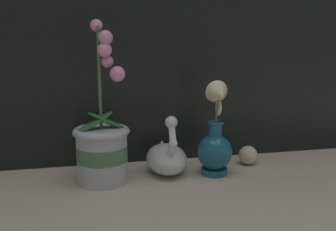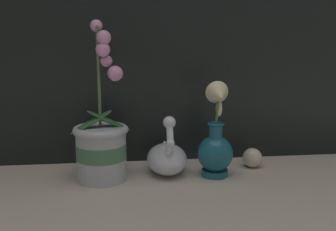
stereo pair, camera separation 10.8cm
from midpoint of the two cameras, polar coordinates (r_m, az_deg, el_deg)
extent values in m
plane|color=#BCB2A3|center=(1.01, 6.22, -10.95)|extent=(2.80, 2.80, 0.00)
cylinder|color=#B2BCCC|center=(1.07, -6.81, -5.53)|extent=(0.13, 0.13, 0.15)
cylinder|color=#477A56|center=(1.07, -6.82, -5.15)|extent=(0.14, 0.14, 0.04)
torus|color=#B2BCCC|center=(1.05, -6.89, -2.12)|extent=(0.15, 0.15, 0.02)
cylinder|color=#4C6B3D|center=(1.03, -7.08, 5.47)|extent=(0.01, 0.01, 0.26)
ellipsoid|color=#2D6038|center=(1.05, -5.67, -0.82)|extent=(0.13, 0.06, 0.07)
ellipsoid|color=#2D6038|center=(1.04, -8.17, -0.99)|extent=(0.12, 0.07, 0.07)
sphere|color=#DB8EC6|center=(1.04, -7.40, 12.80)|extent=(0.03, 0.03, 0.03)
sphere|color=#DB8EC6|center=(1.01, -6.24, 11.18)|extent=(0.04, 0.04, 0.04)
sphere|color=#DB8EC6|center=(1.00, -6.38, 9.48)|extent=(0.04, 0.04, 0.04)
sphere|color=#DB8EC6|center=(1.02, -5.95, 7.86)|extent=(0.03, 0.03, 0.03)
sphere|color=#DB8EC6|center=(1.00, -4.61, 6.09)|extent=(0.04, 0.04, 0.04)
ellipsoid|color=silver|center=(1.12, 2.60, -6.35)|extent=(0.11, 0.16, 0.08)
cone|color=silver|center=(1.18, 2.15, -4.88)|extent=(0.06, 0.07, 0.07)
cylinder|color=silver|center=(1.05, 3.17, -5.01)|extent=(0.02, 0.05, 0.06)
sphere|color=silver|center=(1.02, 3.37, -4.07)|extent=(0.02, 0.02, 0.02)
cylinder|color=silver|center=(1.03, 3.28, -2.55)|extent=(0.02, 0.04, 0.06)
sphere|color=silver|center=(1.03, 3.19, -1.04)|extent=(0.03, 0.03, 0.03)
cylinder|color=#195B75|center=(1.13, 9.56, -8.19)|extent=(0.07, 0.07, 0.02)
ellipsoid|color=#195B75|center=(1.11, 9.65, -5.50)|extent=(0.10, 0.10, 0.10)
cylinder|color=#195B75|center=(1.09, 9.77, -2.21)|extent=(0.04, 0.04, 0.04)
torus|color=#195B75|center=(1.09, 9.80, -1.24)|extent=(0.05, 0.05, 0.01)
cylinder|color=#567A47|center=(1.07, 10.02, 0.39)|extent=(0.01, 0.03, 0.07)
cone|color=beige|center=(1.05, 10.40, 2.88)|extent=(0.06, 0.06, 0.07)
ellipsoid|color=beige|center=(1.08, 10.27, 0.97)|extent=(0.02, 0.02, 0.04)
sphere|color=beige|center=(1.21, 14.66, -5.98)|extent=(0.06, 0.06, 0.06)
camera|label=1|loc=(0.05, -87.14, 0.59)|focal=42.00mm
camera|label=2|loc=(0.05, 92.86, -0.59)|focal=42.00mm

